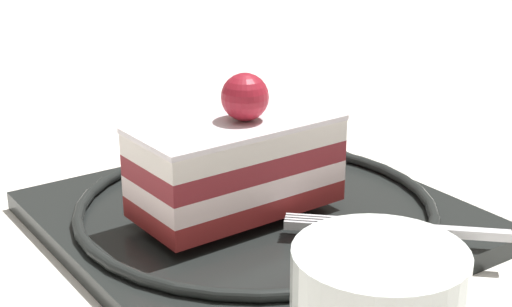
% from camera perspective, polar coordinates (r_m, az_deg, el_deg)
% --- Properties ---
extents(ground_plane, '(2.40, 2.40, 0.00)m').
position_cam_1_polar(ground_plane, '(0.46, -0.13, -6.65)').
color(ground_plane, silver).
extents(dessert_plate, '(0.27, 0.27, 0.02)m').
position_cam_1_polar(dessert_plate, '(0.47, 0.00, -4.53)').
color(dessert_plate, black).
rests_on(dessert_plate, ground_plane).
extents(cake_slice, '(0.13, 0.09, 0.08)m').
position_cam_1_polar(cake_slice, '(0.45, -1.46, -0.60)').
color(cake_slice, maroon).
rests_on(cake_slice, dessert_plate).
extents(whipped_cream_dollop, '(0.05, 0.05, 0.05)m').
position_cam_1_polar(whipped_cream_dollop, '(0.53, 1.24, 2.26)').
color(whipped_cream_dollop, white).
rests_on(whipped_cream_dollop, dessert_plate).
extents(fork, '(0.11, 0.07, 0.00)m').
position_cam_1_polar(fork, '(0.43, 9.72, -5.41)').
color(fork, silver).
rests_on(fork, dessert_plate).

